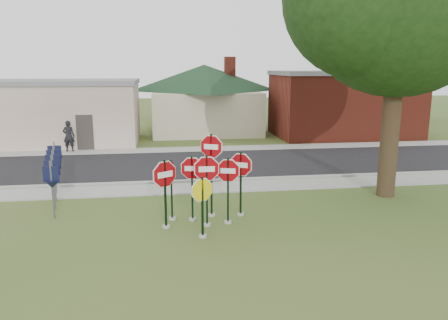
{
  "coord_description": "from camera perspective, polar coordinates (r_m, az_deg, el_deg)",
  "views": [
    {
      "loc": [
        -1.23,
        -12.27,
        5.07
      ],
      "look_at": [
        0.76,
        2.0,
        1.97
      ],
      "focal_mm": 35.0,
      "sensor_mm": 36.0,
      "label": 1
    }
  ],
  "objects": [
    {
      "name": "bg_tree_right",
      "position": [
        44.77,
        23.86,
        11.79
      ],
      "size": [
        5.6,
        5.6,
        8.4
      ],
      "color": "black",
      "rests_on": "ground"
    },
    {
      "name": "stop_sign_far_right",
      "position": [
        14.88,
        2.21,
        -1.99
      ],
      "size": [
        0.94,
        0.59,
        2.35
      ],
      "color": "#A09D96",
      "rests_on": "ground"
    },
    {
      "name": "stop_sign_far_left",
      "position": [
        14.6,
        -6.89,
        -2.95
      ],
      "size": [
        0.28,
        0.97,
        2.17
      ],
      "color": "#A09D96",
      "rests_on": "ground"
    },
    {
      "name": "stop_sign_back_left",
      "position": [
        14.44,
        -4.19,
        -2.63
      ],
      "size": [
        1.01,
        0.24,
        2.31
      ],
      "color": "#A09D96",
      "rests_on": "ground"
    },
    {
      "name": "pedestrian",
      "position": [
        27.72,
        -19.62,
        2.98
      ],
      "size": [
        0.7,
        0.49,
        1.86
      ],
      "primitive_type": "imported",
      "rotation": [
        0.0,
        0.0,
        3.08
      ],
      "color": "black",
      "rests_on": "sidewalk_far"
    },
    {
      "name": "curb",
      "position": [
        19.46,
        -4.05,
        -2.78
      ],
      "size": [
        60.0,
        0.2,
        0.14
      ],
      "primitive_type": "cube",
      "color": "gray",
      "rests_on": "ground"
    },
    {
      "name": "building_house",
      "position": [
        34.45,
        -2.58,
        9.76
      ],
      "size": [
        11.6,
        11.6,
        6.2
      ],
      "color": "#BAB194",
      "rests_on": "ground"
    },
    {
      "name": "building_stucco",
      "position": [
        31.38,
        -22.35,
        5.9
      ],
      "size": [
        12.2,
        6.2,
        4.2
      ],
      "color": "beige",
      "rests_on": "ground"
    },
    {
      "name": "road",
      "position": [
        22.87,
        -4.65,
        -0.66
      ],
      "size": [
        60.0,
        7.0,
        0.04
      ],
      "primitive_type": "cube",
      "color": "black",
      "rests_on": "ground"
    },
    {
      "name": "building_brick",
      "position": [
        33.59,
        15.41,
        7.16
      ],
      "size": [
        10.2,
        6.2,
        4.75
      ],
      "color": "maroon",
      "rests_on": "ground"
    },
    {
      "name": "stop_sign_right",
      "position": [
        14.13,
        0.53,
        -2.91
      ],
      "size": [
        1.02,
        0.29,
        2.31
      ],
      "color": "#A09D96",
      "rests_on": "ground"
    },
    {
      "name": "sidewalk_far",
      "position": [
        27.07,
        -5.19,
        1.36
      ],
      "size": [
        60.0,
        1.6,
        0.06
      ],
      "primitive_type": "cube",
      "color": "gray",
      "rests_on": "ground"
    },
    {
      "name": "sidewalk_near",
      "position": [
        18.51,
        -3.83,
        -3.69
      ],
      "size": [
        60.0,
        1.6,
        0.06
      ],
      "primitive_type": "cube",
      "color": "gray",
      "rests_on": "ground"
    },
    {
      "name": "stop_sign_center",
      "position": [
        13.88,
        -2.27,
        -2.7
      ],
      "size": [
        1.12,
        0.24,
        2.45
      ],
      "color": "#A09D96",
      "rests_on": "ground"
    },
    {
      "name": "stop_sign_left",
      "position": [
        13.84,
        -7.72,
        -3.16
      ],
      "size": [
        1.0,
        0.64,
        2.35
      ],
      "color": "#A09D96",
      "rests_on": "ground"
    },
    {
      "name": "stop_sign_yellow",
      "position": [
        13.06,
        -2.84,
        -5.37
      ],
      "size": [
        0.91,
        0.42,
        1.98
      ],
      "color": "#A09D96",
      "rests_on": "ground"
    },
    {
      "name": "ground",
      "position": [
        13.33,
        -2.08,
        -10.22
      ],
      "size": [
        120.0,
        120.0,
        0.0
      ],
      "primitive_type": "plane",
      "color": "#385821",
      "rests_on": "ground"
    },
    {
      "name": "stop_sign_back_right",
      "position": [
        14.71,
        -1.66,
        -0.33
      ],
      "size": [
        0.98,
        0.49,
        2.98
      ],
      "color": "#A09D96",
      "rests_on": "ground"
    },
    {
      "name": "route_sign_row",
      "position": [
        17.7,
        -21.36,
        -1.26
      ],
      "size": [
        1.43,
        4.63,
        2.0
      ],
      "color": "#59595E",
      "rests_on": "ground"
    }
  ]
}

